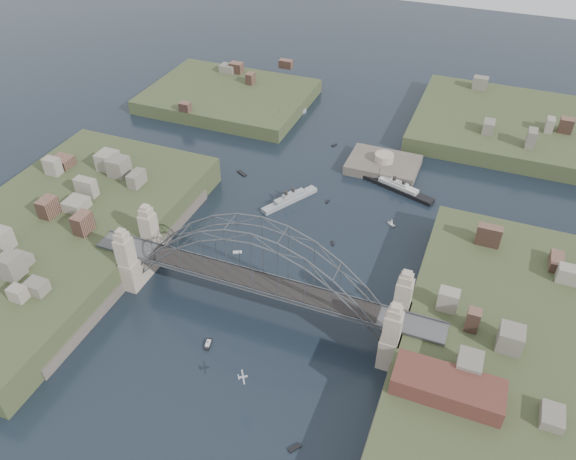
# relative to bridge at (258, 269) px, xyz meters

# --- Properties ---
(ground) EXTENTS (500.00, 500.00, 0.00)m
(ground) POSITION_rel_bridge_xyz_m (0.00, 0.00, -12.32)
(ground) COLOR black
(ground) RESTS_ON ground
(bridge) EXTENTS (84.00, 13.80, 24.60)m
(bridge) POSITION_rel_bridge_xyz_m (0.00, 0.00, 0.00)
(bridge) COLOR #4F4F51
(bridge) RESTS_ON ground
(shore_west) EXTENTS (50.50, 90.00, 12.00)m
(shore_west) POSITION_rel_bridge_xyz_m (-57.32, 0.00, -10.35)
(shore_west) COLOR #384324
(shore_west) RESTS_ON ground
(shore_east) EXTENTS (50.50, 90.00, 12.00)m
(shore_east) POSITION_rel_bridge_xyz_m (57.32, 0.00, -10.35)
(shore_east) COLOR #384324
(shore_east) RESTS_ON ground
(headland_nw) EXTENTS (60.00, 45.00, 9.00)m
(headland_nw) POSITION_rel_bridge_xyz_m (-55.00, 95.00, -11.82)
(headland_nw) COLOR #384324
(headland_nw) RESTS_ON ground
(headland_ne) EXTENTS (70.00, 55.00, 9.50)m
(headland_ne) POSITION_rel_bridge_xyz_m (50.00, 110.00, -11.57)
(headland_ne) COLOR #384324
(headland_ne) RESTS_ON ground
(fort_island) EXTENTS (22.00, 16.00, 9.40)m
(fort_island) POSITION_rel_bridge_xyz_m (12.00, 70.00, -12.66)
(fort_island) COLOR #544C43
(fort_island) RESTS_ON ground
(wharf_shed) EXTENTS (20.00, 8.00, 4.00)m
(wharf_shed) POSITION_rel_bridge_xyz_m (44.00, -14.00, -2.32)
(wharf_shed) COLOR #592D26
(wharf_shed) RESTS_ON shore_east
(naval_cruiser_near) EXTENTS (11.74, 17.91, 5.75)m
(naval_cruiser_near) POSITION_rel_bridge_xyz_m (-9.08, 42.30, -11.43)
(naval_cruiser_near) COLOR #989CA0
(naval_cruiser_near) RESTS_ON ground
(naval_cruiser_far) EXTENTS (7.90, 18.00, 6.11)m
(naval_cruiser_far) POSITION_rel_bridge_xyz_m (-28.29, 90.07, -11.37)
(naval_cruiser_far) COLOR #989CA0
(naval_cruiser_far) RESTS_ON ground
(ocean_liner) EXTENTS (23.04, 10.31, 5.70)m
(ocean_liner) POSITION_rel_bridge_xyz_m (19.18, 59.81, -11.44)
(ocean_liner) COLOR black
(ocean_liner) RESTS_ON ground
(aeroplane) EXTENTS (2.14, 3.02, 0.50)m
(aeroplane) POSITION_rel_bridge_xyz_m (7.34, -24.34, -4.64)
(aeroplane) COLOR silver
(small_boat_a) EXTENTS (2.46, 1.77, 0.45)m
(small_boat_a) POSITION_rel_bridge_xyz_m (-13.45, 15.92, -12.17)
(small_boat_a) COLOR silver
(small_boat_a) RESTS_ON ground
(small_boat_b) EXTENTS (1.15, 1.85, 0.45)m
(small_boat_b) POSITION_rel_bridge_xyz_m (8.67, 28.63, -12.17)
(small_boat_b) COLOR silver
(small_boat_b) RESTS_ON ground
(small_boat_c) EXTENTS (1.69, 3.33, 1.43)m
(small_boat_c) POSITION_rel_bridge_xyz_m (-6.00, -14.32, -12.04)
(small_boat_c) COLOR silver
(small_boat_c) RESTS_ON ground
(small_boat_d) EXTENTS (2.53, 1.99, 2.38)m
(small_boat_d) POSITION_rel_bridge_xyz_m (21.28, 42.37, -11.47)
(small_boat_d) COLOR silver
(small_boat_d) RESTS_ON ground
(small_boat_e) EXTENTS (3.91, 3.02, 0.45)m
(small_boat_e) POSITION_rel_bridge_xyz_m (-28.62, 50.85, -12.17)
(small_boat_e) COLOR silver
(small_boat_e) RESTS_ON ground
(small_boat_f) EXTENTS (0.76, 1.70, 0.45)m
(small_boat_f) POSITION_rel_bridge_xyz_m (1.32, 46.30, -12.17)
(small_boat_f) COLOR silver
(small_boat_f) RESTS_ON ground
(small_boat_g) EXTENTS (2.19, 2.55, 0.45)m
(small_boat_g) POSITION_rel_bridge_xyz_m (20.37, -30.13, -12.17)
(small_boat_g) COLOR silver
(small_boat_g) RESTS_ON ground
(small_boat_h) EXTENTS (1.49, 2.27, 0.45)m
(small_boat_h) POSITION_rel_bridge_xyz_m (-6.96, 78.45, -12.17)
(small_boat_h) COLOR silver
(small_boat_h) RESTS_ON ground
(small_boat_i) EXTENTS (2.05, 2.65, 1.43)m
(small_boat_i) POSITION_rel_bridge_xyz_m (35.35, 9.13, -12.04)
(small_boat_i) COLOR silver
(small_boat_i) RESTS_ON ground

